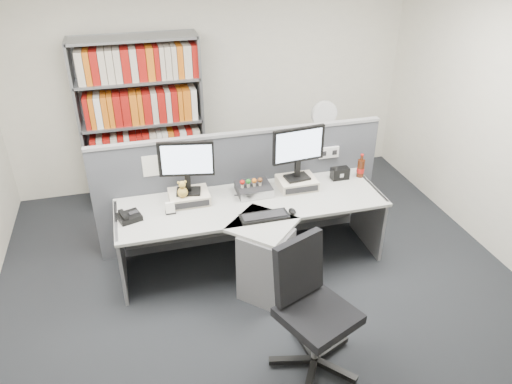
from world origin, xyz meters
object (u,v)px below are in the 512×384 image
object	(u,v)px
mouse	(292,211)
cola_bottle	(361,168)
speaker	(340,173)
desk_fan	(324,117)
desk_phone	(129,217)
desktop_pc	(254,189)
desk	(257,237)
shelving_unit	(143,125)
office_chair	(311,304)
filing_cabinet	(320,168)
desk_calendar	(170,209)
keyboard	(264,216)
monitor_left	(186,163)
monitor_right	(298,149)

from	to	relation	value
mouse	cola_bottle	distance (m)	1.06
speaker	cola_bottle	bearing A→B (deg)	-2.55
desk_fan	desk_phone	bearing A→B (deg)	-153.16
desktop_pc	desk_fan	world-z (taller)	desk_fan
desk	mouse	distance (m)	0.43
desktop_pc	mouse	xyz separation A→B (m)	(0.25, -0.46, -0.02)
speaker	desk_fan	distance (m)	1.01
desk_phone	shelving_unit	xyz separation A→B (m)	(0.26, 1.64, 0.22)
desktop_pc	office_chair	world-z (taller)	office_chair
desk	desk_phone	xyz separation A→B (m)	(-1.16, 0.21, 0.30)
mouse	speaker	distance (m)	0.87
shelving_unit	desk_fan	xyz separation A→B (m)	(2.10, -0.45, 0.06)
filing_cabinet	desk_calendar	bearing A→B (deg)	-149.17
keyboard	shelving_unit	distance (m)	2.16
keyboard	desk_calendar	size ratio (longest dim) A/B	3.99
monitor_left	desk_fan	world-z (taller)	monitor_left
desk_calendar	desk_fan	world-z (taller)	desk_fan
desk	monitor_left	size ratio (longest dim) A/B	4.93
cola_bottle	desk_phone	bearing A→B (deg)	-174.66
desk_phone	desk_calendar	bearing A→B (deg)	1.79
monitor_right	cola_bottle	bearing A→B (deg)	3.64
desk_fan	filing_cabinet	bearing A→B (deg)	90.00
shelving_unit	desk_fan	distance (m)	2.15
keyboard	cola_bottle	size ratio (longest dim) A/B	1.74
speaker	shelving_unit	distance (m)	2.38
desk	mouse	world-z (taller)	mouse
monitor_right	keyboard	bearing A→B (deg)	-135.50
mouse	shelving_unit	world-z (taller)	shelving_unit
desktop_pc	mouse	distance (m)	0.52
monitor_left	speaker	size ratio (longest dim) A/B	2.85
speaker	mouse	bearing A→B (deg)	-143.57
speaker	desk	bearing A→B (deg)	-156.55
mouse	office_chair	size ratio (longest dim) A/B	0.10
monitor_right	speaker	xyz separation A→B (m)	(0.50, 0.06, -0.37)
monitor_right	mouse	xyz separation A→B (m)	(-0.20, -0.46, -0.41)
keyboard	desk_fan	distance (m)	1.91
desk_calendar	cola_bottle	world-z (taller)	cola_bottle
desk_calendar	keyboard	bearing A→B (deg)	-20.27
desk_calendar	desk_phone	bearing A→B (deg)	-178.21
speaker	desktop_pc	bearing A→B (deg)	-176.31
monitor_right	cola_bottle	xyz separation A→B (m)	(0.72, 0.05, -0.33)
mouse	speaker	size ratio (longest dim) A/B	0.56
desk	mouse	bearing A→B (deg)	-13.74
monitor_right	desk_calendar	size ratio (longest dim) A/B	4.85
desktop_pc	keyboard	world-z (taller)	desktop_pc
desk_calendar	filing_cabinet	distance (m)	2.35
desk_fan	desk_calendar	bearing A→B (deg)	-149.18
desk	cola_bottle	size ratio (longest dim) A/B	10.05
monitor_left	keyboard	distance (m)	0.88
desk_phone	shelving_unit	world-z (taller)	shelving_unit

